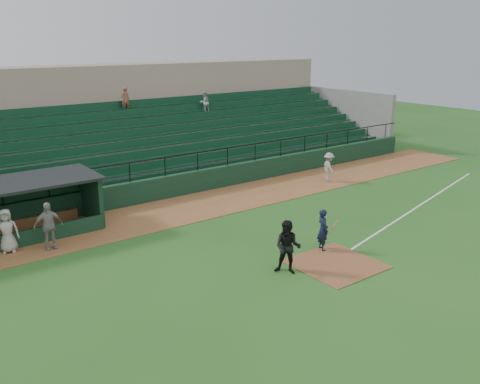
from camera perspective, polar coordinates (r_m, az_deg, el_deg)
ground at (r=20.61m, az=8.41°, el=-6.93°), size 90.00×90.00×0.00m
warning_track at (r=26.45m, az=-3.90°, el=-1.38°), size 40.00×4.00×0.03m
home_plate_dirt at (r=19.98m, az=10.45°, el=-7.78°), size 3.00×3.00×0.03m
foul_line at (r=27.19m, az=18.63°, el=-1.76°), size 17.49×4.44×0.01m
stadium_structure at (r=33.12m, az=-12.03°, el=6.06°), size 38.00×13.08×6.40m
batter_at_plate at (r=20.87m, az=9.11°, el=-4.13°), size 1.09×0.73×1.71m
umpire at (r=18.68m, az=5.28°, el=-6.08°), size 1.19×1.22×1.98m
runner at (r=30.86m, az=9.74°, el=2.72°), size 0.97×1.25×1.71m
dugout_player_a at (r=21.97m, az=-20.32°, el=-3.51°), size 1.17×0.54×1.95m
dugout_player_b at (r=22.30m, az=-24.25°, el=-3.91°), size 1.00×0.80×1.77m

